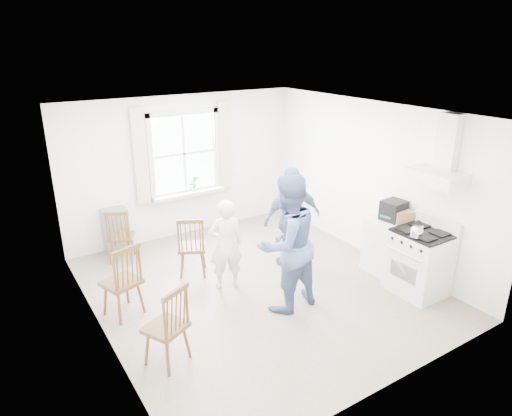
{
  "coord_description": "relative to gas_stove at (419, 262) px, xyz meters",
  "views": [
    {
      "loc": [
        -3.26,
        -5.06,
        3.5
      ],
      "look_at": [
        0.1,
        0.2,
        1.19
      ],
      "focal_mm": 32.0,
      "sensor_mm": 36.0,
      "label": 1
    }
  ],
  "objects": [
    {
      "name": "windsor_chair_d",
      "position": [
        -3.37,
        3.26,
        0.09
      ],
      "size": [
        0.53,
        0.52,
        0.93
      ],
      "color": "#4A3017",
      "rests_on": "ground"
    },
    {
      "name": "windsor_chair_b",
      "position": [
        -2.58,
        2.18,
        0.13
      ],
      "size": [
        0.56,
        0.56,
        1.0
      ],
      "color": "#4A3017",
      "rests_on": "ground"
    },
    {
      "name": "low_cabinet",
      "position": [
        0.07,
        0.7,
        -0.03
      ],
      "size": [
        0.5,
        0.55,
        0.9
      ],
      "primitive_type": "cube",
      "color": "silver",
      "rests_on": "ground"
    },
    {
      "name": "gas_stove",
      "position": [
        0.0,
        0.0,
        0.0
      ],
      "size": [
        0.68,
        0.76,
        1.12
      ],
      "color": "silver",
      "rests_on": "ground"
    },
    {
      "name": "potted_plant",
      "position": [
        -1.79,
        3.71,
        0.51
      ],
      "size": [
        0.21,
        0.21,
        0.29
      ],
      "primitive_type": "imported",
      "rotation": [
        0.0,
        0.0,
        -0.43
      ],
      "color": "#347538",
      "rests_on": "window_assembly"
    },
    {
      "name": "person_left",
      "position": [
        -2.29,
        1.62,
        0.21
      ],
      "size": [
        0.62,
        0.62,
        1.39
      ],
      "primitive_type": "imported",
      "rotation": [
        0.0,
        0.0,
        2.89
      ],
      "color": "white",
      "rests_on": "ground"
    },
    {
      "name": "person_right",
      "position": [
        -1.05,
        1.66,
        0.35
      ],
      "size": [
        1.12,
        1.12,
        1.67
      ],
      "primitive_type": "imported",
      "rotation": [
        0.0,
        0.0,
        2.98
      ],
      "color": "navy",
      "rests_on": "ground"
    },
    {
      "name": "range_hood",
      "position": [
        0.16,
        -0.0,
        1.42
      ],
      "size": [
        0.45,
        0.76,
        0.94
      ],
      "color": "silver",
      "rests_on": "room_shell"
    },
    {
      "name": "person_mid",
      "position": [
        -1.86,
        0.71,
        0.47
      ],
      "size": [
        1.01,
        1.01,
        1.91
      ],
      "primitive_type": "imported",
      "rotation": [
        0.0,
        0.0,
        3.24
      ],
      "color": "#4C5E8D",
      "rests_on": "ground"
    },
    {
      "name": "cardboard_box",
      "position": [
        0.14,
        0.49,
        0.51
      ],
      "size": [
        0.34,
        0.28,
        0.19
      ],
      "primitive_type": "cube",
      "rotation": [
        0.0,
        0.0,
        -0.3
      ],
      "color": "#A1734E",
      "rests_on": "low_cabinet"
    },
    {
      "name": "windsor_chair_c",
      "position": [
        -3.64,
        0.4,
        0.13
      ],
      "size": [
        0.56,
        0.56,
        1.01
      ],
      "color": "#4A3017",
      "rests_on": "ground"
    },
    {
      "name": "stereo_stack",
      "position": [
        0.1,
        0.64,
        0.57
      ],
      "size": [
        0.37,
        0.34,
        0.3
      ],
      "color": "black",
      "rests_on": "low_cabinet"
    },
    {
      "name": "kettle",
      "position": [
        -0.24,
        -0.07,
        0.55
      ],
      "size": [
        0.18,
        0.18,
        0.26
      ],
      "color": "silver",
      "rests_on": "gas_stove"
    },
    {
      "name": "window_assembly",
      "position": [
        -1.91,
        3.8,
        0.98
      ],
      "size": [
        1.88,
        0.24,
        1.7
      ],
      "color": "white",
      "rests_on": "room_shell"
    },
    {
      "name": "windsor_chair_a",
      "position": [
        -3.78,
        1.63,
        0.16
      ],
      "size": [
        0.56,
        0.55,
        1.05
      ],
      "color": "#4A3017",
      "rests_on": "ground"
    },
    {
      "name": "shelf_unit",
      "position": [
        -3.31,
        3.68,
        -0.08
      ],
      "size": [
        0.4,
        0.3,
        0.8
      ],
      "primitive_type": "cube",
      "color": "gray",
      "rests_on": "ground"
    },
    {
      "name": "room_shell",
      "position": [
        -1.91,
        1.35,
        0.82
      ],
      "size": [
        4.62,
        5.12,
        2.64
      ],
      "color": "gray",
      "rests_on": "ground"
    }
  ]
}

